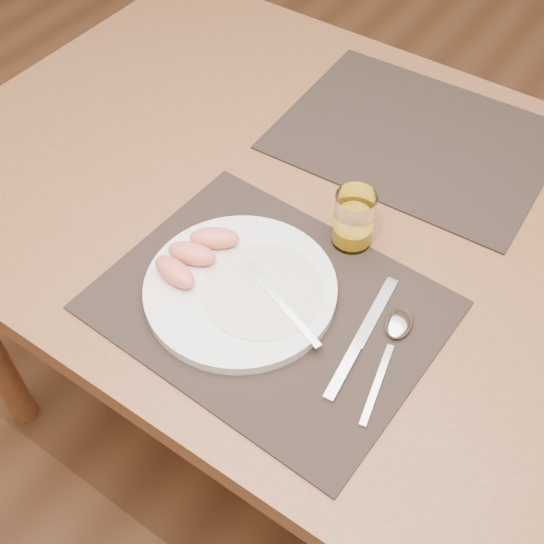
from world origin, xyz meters
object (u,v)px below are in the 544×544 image
Objects in this scene: table at (341,246)px; juice_glass at (353,221)px; placemat_far at (415,138)px; knife at (357,346)px; placemat_near at (269,305)px; spoon at (396,331)px; fork at (274,295)px; plate at (240,289)px.

juice_glass is at bearing -52.39° from table.
placemat_far is 2.04× the size of knife.
juice_glass is at bearing 79.10° from placemat_near.
placemat_near is 4.96× the size of juice_glass.
knife is 0.06m from spoon.
knife is at bearing -72.86° from placemat_far.
spoon reaches higher than knife.
juice_glass is (0.03, 0.17, 0.04)m from placemat_near.
table is 15.42× the size of juice_glass.
juice_glass reaches higher than table.
juice_glass reaches higher than fork.
plate is at bearing -172.96° from placemat_near.
plate is 0.22m from spoon.
plate reaches higher than placemat_far.
table is 5.19× the size of plate.
placemat_near is 2.35× the size of spoon.
juice_glass is (0.03, 0.16, 0.02)m from fork.
plate is 0.18m from knife.
placemat_near is at bearing -176.95° from knife.
table is at bearing 91.91° from placemat_near.
placemat_far is 0.28m from juice_glass.
placemat_near is 0.44m from placemat_far.
placemat_near is 2.04× the size of knife.
fork is 0.17m from spoon.
fork is 0.17m from juice_glass.
fork is at bearing 57.66° from placemat_near.
knife reaches higher than placemat_near.
table is 7.32× the size of spoon.
spoon is (0.17, 0.06, 0.01)m from placemat_near.
spoon is (0.21, 0.06, -0.00)m from plate.
placemat_near is at bearing -90.27° from placemat_far.
plate is at bearing -99.47° from table.
knife is (0.14, -0.21, 0.09)m from table.
juice_glass is at bearing 140.06° from spoon.
plate is (-0.05, -0.45, 0.01)m from placemat_far.
fork reaches higher than spoon.
fork is 0.88× the size of spoon.
knife reaches higher than placemat_far.
placemat_near is 0.18m from juice_glass.
spoon is (0.16, -0.38, 0.01)m from placemat_far.
knife is at bearing 4.04° from plate.
table is 0.25m from plate.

